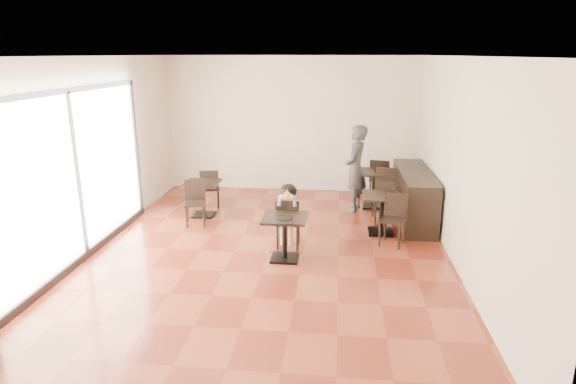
# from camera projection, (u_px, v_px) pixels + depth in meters

# --- Properties ---
(floor) EXTENTS (6.00, 8.00, 0.01)m
(floor) POSITION_uv_depth(u_px,v_px,m) (268.00, 253.00, 8.10)
(floor) COLOR brown
(floor) RESTS_ON ground
(ceiling) EXTENTS (6.00, 8.00, 0.01)m
(ceiling) POSITION_uv_depth(u_px,v_px,m) (266.00, 56.00, 7.22)
(ceiling) COLOR white
(ceiling) RESTS_ON floor
(wall_back) EXTENTS (6.00, 0.01, 3.20)m
(wall_back) POSITION_uv_depth(u_px,v_px,m) (292.00, 125.00, 11.48)
(wall_back) COLOR beige
(wall_back) RESTS_ON floor
(wall_front) EXTENTS (6.00, 0.01, 3.20)m
(wall_front) POSITION_uv_depth(u_px,v_px,m) (194.00, 267.00, 3.84)
(wall_front) COLOR beige
(wall_front) RESTS_ON floor
(wall_left) EXTENTS (0.01, 8.00, 3.20)m
(wall_left) POSITION_uv_depth(u_px,v_px,m) (88.00, 156.00, 7.96)
(wall_left) COLOR beige
(wall_left) RESTS_ON floor
(wall_right) EXTENTS (0.01, 8.00, 3.20)m
(wall_right) POSITION_uv_depth(u_px,v_px,m) (461.00, 165.00, 7.36)
(wall_right) COLOR beige
(wall_right) RESTS_ON floor
(storefront_window) EXTENTS (0.04, 4.50, 2.60)m
(storefront_window) POSITION_uv_depth(u_px,v_px,m) (76.00, 175.00, 7.54)
(storefront_window) COLOR white
(storefront_window) RESTS_ON floor
(child_table) EXTENTS (0.70, 0.70, 0.74)m
(child_table) POSITION_uv_depth(u_px,v_px,m) (285.00, 238.00, 7.76)
(child_table) COLOR black
(child_table) RESTS_ON floor
(child_chair) EXTENTS (0.40, 0.40, 0.89)m
(child_chair) POSITION_uv_depth(u_px,v_px,m) (288.00, 222.00, 8.27)
(child_chair) COLOR black
(child_chair) RESTS_ON floor
(child) EXTENTS (0.40, 0.56, 1.11)m
(child) POSITION_uv_depth(u_px,v_px,m) (288.00, 216.00, 8.24)
(child) COLOR slate
(child) RESTS_ON child_chair
(plate) EXTENTS (0.25, 0.25, 0.01)m
(plate) POSITION_uv_depth(u_px,v_px,m) (284.00, 218.00, 7.56)
(plate) COLOR black
(plate) RESTS_ON child_table
(pizza_slice) EXTENTS (0.26, 0.20, 0.06)m
(pizza_slice) POSITION_uv_depth(u_px,v_px,m) (287.00, 196.00, 7.94)
(pizza_slice) COLOR #D8C567
(pizza_slice) RESTS_ON child
(adult_patron) EXTENTS (0.56, 0.74, 1.83)m
(adult_patron) POSITION_uv_depth(u_px,v_px,m) (356.00, 169.00, 10.06)
(adult_patron) COLOR #36373B
(adult_patron) RESTS_ON floor
(cafe_table_mid) EXTENTS (0.90, 0.90, 0.74)m
(cafe_table_mid) POSITION_uv_depth(u_px,v_px,m) (381.00, 214.00, 8.91)
(cafe_table_mid) COLOR black
(cafe_table_mid) RESTS_ON floor
(cafe_table_left) EXTENTS (0.82, 0.82, 0.72)m
(cafe_table_left) POSITION_uv_depth(u_px,v_px,m) (203.00, 199.00, 9.88)
(cafe_table_left) COLOR black
(cafe_table_left) RESTS_ON floor
(cafe_table_back) EXTENTS (0.89, 0.89, 0.80)m
(cafe_table_back) POSITION_uv_depth(u_px,v_px,m) (374.00, 189.00, 10.45)
(cafe_table_back) COLOR black
(cafe_table_back) RESTS_ON floor
(chair_mid_a) EXTENTS (0.51, 0.51, 0.89)m
(chair_mid_a) POSITION_uv_depth(u_px,v_px,m) (387.00, 202.00, 9.40)
(chair_mid_a) COLOR black
(chair_mid_a) RESTS_ON floor
(chair_mid_b) EXTENTS (0.51, 0.51, 0.89)m
(chair_mid_b) POSITION_uv_depth(u_px,v_px,m) (393.00, 221.00, 8.35)
(chair_mid_b) COLOR black
(chair_mid_b) RESTS_ON floor
(chair_left_a) EXTENTS (0.47, 0.47, 0.87)m
(chair_left_a) POSITION_uv_depth(u_px,v_px,m) (210.00, 188.00, 10.39)
(chair_left_a) COLOR black
(chair_left_a) RESTS_ON floor
(chair_left_b) EXTENTS (0.47, 0.47, 0.87)m
(chair_left_b) POSITION_uv_depth(u_px,v_px,m) (195.00, 203.00, 9.34)
(chair_left_b) COLOR black
(chair_left_b) RESTS_ON floor
(chair_back_a) EXTENTS (0.51, 0.51, 0.96)m
(chair_back_a) POSITION_uv_depth(u_px,v_px,m) (380.00, 179.00, 10.94)
(chair_back_a) COLOR black
(chair_back_a) RESTS_ON floor
(chair_back_b) EXTENTS (0.51, 0.51, 0.96)m
(chair_back_b) POSITION_uv_depth(u_px,v_px,m) (384.00, 193.00, 9.89)
(chair_back_b) COLOR black
(chair_back_b) RESTS_ON floor
(service_counter) EXTENTS (0.60, 2.40, 1.00)m
(service_counter) POSITION_uv_depth(u_px,v_px,m) (414.00, 196.00, 9.61)
(service_counter) COLOR black
(service_counter) RESTS_ON floor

